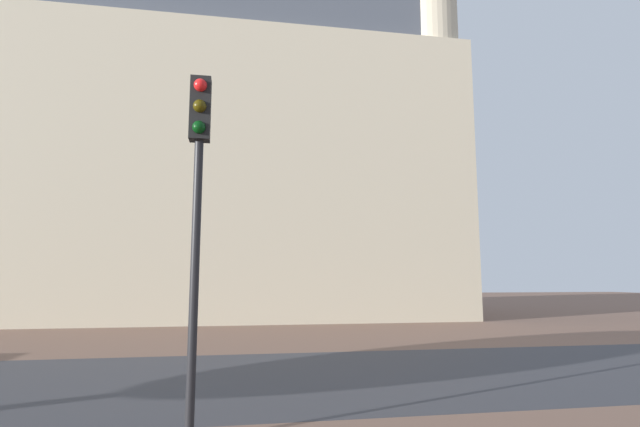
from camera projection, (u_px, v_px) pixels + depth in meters
ground_plane at (299, 372)px, 10.82m from camera, size 120.00×120.00×0.00m
street_asphalt_strip at (303, 376)px, 10.31m from camera, size 120.00×6.59×0.00m
landmark_building at (225, 157)px, 29.30m from camera, size 26.71×14.06×31.04m
traffic_light_pole at (198, 181)px, 6.60m from camera, size 0.28×0.34×4.86m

